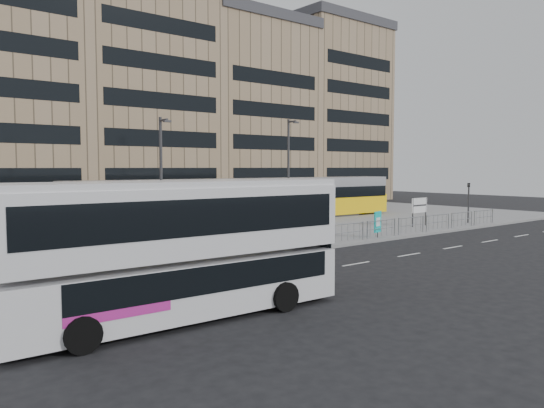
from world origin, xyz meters
TOP-DOWN VIEW (x-y plane):
  - ground at (0.00, 0.00)m, footprint 120.00×120.00m
  - plaza at (0.00, 12.00)m, footprint 64.00×24.00m
  - kerb at (0.00, 0.05)m, footprint 64.00×0.25m
  - building_row at (1.55, 34.27)m, footprint 70.40×18.40m
  - pedestrian_barrier at (2.00, 0.50)m, footprint 32.07×0.07m
  - road_markings at (1.00, -4.00)m, footprint 62.00×0.12m
  - double_decker_bus at (-12.72, -6.79)m, footprint 10.25×2.86m
  - tram at (4.73, 13.16)m, footprint 29.19×3.85m
  - station_sign at (12.43, 2.81)m, footprint 1.80×0.12m
  - ad_panel at (5.11, 0.62)m, footprint 0.85×0.27m
  - pedestrian at (-10.96, 7.61)m, footprint 0.64×0.78m
  - traffic_light_west at (-2.16, 1.48)m, footprint 0.17×0.20m
  - traffic_light_east at (17.37, 1.82)m, footprint 0.18×0.21m
  - lamp_post_west at (-5.60, 8.09)m, footprint 0.45×1.04m
  - lamp_post_east at (6.52, 10.58)m, footprint 0.45×1.04m

SIDE VIEW (x-z plane):
  - ground at x=0.00m, z-range 0.00..0.00m
  - road_markings at x=1.00m, z-range 0.00..0.01m
  - kerb at x=0.00m, z-range -0.01..0.16m
  - plaza at x=0.00m, z-range 0.00..0.15m
  - pedestrian_barrier at x=2.00m, z-range 0.43..1.53m
  - pedestrian at x=-10.96m, z-range 0.15..1.98m
  - ad_panel at x=5.11m, z-range 0.29..1.90m
  - station_sign at x=12.43m, z-range 0.55..2.62m
  - tram at x=4.73m, z-range 0.16..3.59m
  - traffic_light_west at x=-2.16m, z-range 0.57..3.67m
  - traffic_light_east at x=17.37m, z-range 0.57..3.67m
  - double_decker_bus at x=-12.72m, z-range 0.17..4.24m
  - lamp_post_west at x=-5.60m, z-range 0.52..7.78m
  - lamp_post_east at x=6.52m, z-range 0.52..8.51m
  - building_row at x=1.55m, z-range -2.69..28.51m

